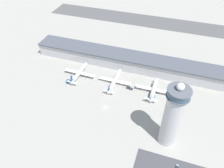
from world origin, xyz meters
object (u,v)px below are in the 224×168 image
object	(u,v)px
airplane_gate_charlie	(154,89)
service_truck_fuel	(152,96)
airplane_gate_bravo	(115,81)
airplane_gate_alpha	(79,73)
car_white_wagon	(177,168)
control_tower	(172,117)
service_truck_catering	(68,81)
service_truck_baggage	(130,88)

from	to	relation	value
airplane_gate_charlie	service_truck_fuel	distance (m)	6.83
service_truck_fuel	airplane_gate_bravo	bearing A→B (deg)	170.90
service_truck_fuel	airplane_gate_alpha	bearing A→B (deg)	175.56
service_truck_fuel	car_white_wagon	xyz separation A→B (m)	(32.49, -69.97, -0.48)
control_tower	car_white_wagon	distance (m)	38.76
airplane_gate_alpha	service_truck_fuel	size ratio (longest dim) A/B	5.69
service_truck_catering	service_truck_baggage	bearing A→B (deg)	8.73
control_tower	airplane_gate_alpha	distance (m)	120.36
control_tower	service_truck_catering	world-z (taller)	control_tower
control_tower	airplane_gate_bravo	size ratio (longest dim) A/B	1.66
airplane_gate_bravo	airplane_gate_charlie	size ratio (longest dim) A/B	1.01
service_truck_fuel	service_truck_baggage	xyz separation A→B (m)	(-24.49, 3.62, -0.07)
car_white_wagon	airplane_gate_charlie	bearing A→B (deg)	112.93
control_tower	service_truck_catering	size ratio (longest dim) A/B	10.42
airplane_gate_charlie	car_white_wagon	world-z (taller)	airplane_gate_charlie
airplane_gate_bravo	car_white_wagon	distance (m)	106.96
airplane_gate_bravo	service_truck_fuel	distance (m)	42.62
airplane_gate_alpha	car_white_wagon	xyz separation A→B (m)	(115.99, -76.45, -3.94)
service_truck_baggage	control_tower	bearing A→B (deg)	-48.66
airplane_gate_bravo	service_truck_fuel	bearing A→B (deg)	-9.10
control_tower	car_white_wagon	bearing A→B (deg)	-62.14
airplane_gate_bravo	service_truck_catering	xyz separation A→B (m)	(-48.91, -13.31, -2.81)
service_truck_fuel	service_truck_baggage	distance (m)	24.76
airplane_gate_bravo	service_truck_baggage	world-z (taller)	airplane_gate_bravo
service_truck_baggage	car_white_wagon	bearing A→B (deg)	-52.25
car_white_wagon	service_truck_fuel	bearing A→B (deg)	114.91
airplane_gate_alpha	service_truck_fuel	world-z (taller)	airplane_gate_alpha
control_tower	service_truck_fuel	xyz separation A→B (m)	(-20.79, 47.85, -29.11)
service_truck_catering	car_white_wagon	size ratio (longest dim) A/B	1.30
service_truck_catering	service_truck_baggage	world-z (taller)	service_truck_catering
airplane_gate_bravo	car_white_wagon	world-z (taller)	airplane_gate_bravo
airplane_gate_alpha	service_truck_fuel	distance (m)	83.82
airplane_gate_alpha	service_truck_baggage	size ratio (longest dim) A/B	4.97
airplane_gate_alpha	service_truck_baggage	bearing A→B (deg)	-2.78
service_truck_fuel	car_white_wagon	world-z (taller)	service_truck_fuel
service_truck_catering	service_truck_fuel	size ratio (longest dim) A/B	0.95
control_tower	airplane_gate_charlie	bearing A→B (deg)	110.79
airplane_gate_alpha	service_truck_baggage	world-z (taller)	airplane_gate_alpha
airplane_gate_charlie	service_truck_baggage	size ratio (longest dim) A/B	5.16
service_truck_baggage	airplane_gate_alpha	bearing A→B (deg)	177.22
car_white_wagon	airplane_gate_bravo	bearing A→B (deg)	134.16
service_truck_catering	car_white_wagon	xyz separation A→B (m)	(123.40, -63.38, -0.43)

